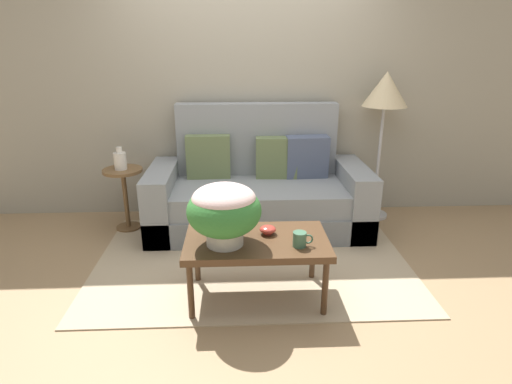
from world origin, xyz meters
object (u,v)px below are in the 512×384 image
couch (259,193)px  side_table (124,188)px  table_vase (120,160)px  floor_lamp (385,95)px  snack_bowl (268,230)px  potted_plant (224,209)px  coffee_table (257,245)px  coffee_mug (300,239)px

couch → side_table: size_ratio=3.39×
couch → table_vase: bearing=-178.6°
side_table → floor_lamp: floor_lamp is taller
snack_bowl → table_vase: size_ratio=0.54×
side_table → potted_plant: bearing=-52.6°
side_table → table_vase: size_ratio=2.86×
side_table → snack_bowl: size_ratio=5.30×
couch → snack_bowl: size_ratio=17.96×
floor_lamp → coffee_table: bearing=-132.3°
coffee_table → coffee_mug: bearing=-23.7°
side_table → potted_plant: potted_plant is taller
side_table → coffee_mug: bearing=-42.3°
coffee_table → potted_plant: bearing=-162.3°
table_vase → snack_bowl: bearing=-41.5°
side_table → snack_bowl: (1.29, -1.16, 0.07)m
coffee_mug → snack_bowl: 0.28m
potted_plant → coffee_mug: (0.50, -0.05, -0.20)m
potted_plant → table_vase: bearing=127.9°
coffee_mug → table_vase: (-1.50, 1.34, 0.19)m
coffee_mug → table_vase: 2.02m
coffee_table → floor_lamp: floor_lamp is taller
floor_lamp → table_vase: (-2.53, -0.22, -0.56)m
floor_lamp → potted_plant: size_ratio=3.03×
coffee_table → floor_lamp: bearing=47.7°
coffee_table → potted_plant: size_ratio=2.01×
floor_lamp → coffee_mug: bearing=-123.3°
side_table → table_vase: bearing=-124.3°
snack_bowl → table_vase: 1.75m
side_table → floor_lamp: size_ratio=0.41×
couch → coffee_mug: size_ratio=15.27×
snack_bowl → side_table: bearing=138.1°
potted_plant → coffee_table: bearing=17.7°
couch → table_vase: (-1.30, -0.03, 0.36)m
potted_plant → coffee_mug: 0.54m
snack_bowl → potted_plant: bearing=-154.7°
floor_lamp → table_vase: bearing=-175.0°
side_table → table_vase: table_vase is taller
couch → potted_plant: bearing=-102.6°
floor_lamp → potted_plant: 2.21m
floor_lamp → snack_bowl: size_ratio=12.79×
couch → coffee_mug: (0.20, -1.38, 0.17)m
couch → potted_plant: couch is taller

